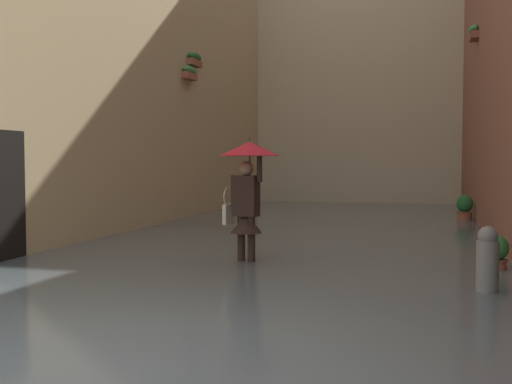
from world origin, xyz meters
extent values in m
plane|color=#605B56|center=(0.00, -9.45, 0.00)|extent=(60.00, 60.00, 0.00)
cube|color=#515B60|center=(0.00, -9.45, 0.07)|extent=(8.50, 24.90, 0.14)
cube|color=brown|center=(-3.75, -12.75, 4.99)|extent=(0.20, 0.70, 0.18)
ellipsoid|color=#428947|center=(-3.75, -12.75, 5.15)|extent=(0.28, 0.76, 0.24)
cube|color=black|center=(3.83, -3.83, 1.10)|extent=(0.08, 1.10, 2.20)
cube|color=#9E563D|center=(3.75, -11.86, 4.50)|extent=(0.20, 0.70, 0.18)
ellipsoid|color=#23602D|center=(3.75, -11.86, 4.66)|extent=(0.28, 0.76, 0.24)
cube|color=#9E563D|center=(3.75, -11.47, 4.07)|extent=(0.20, 0.70, 0.18)
ellipsoid|color=#428947|center=(3.75, -11.47, 4.23)|extent=(0.28, 0.76, 0.24)
cube|color=beige|center=(0.00, -19.80, 6.05)|extent=(11.30, 1.80, 12.09)
cube|color=#2D2319|center=(0.22, -4.88, 0.05)|extent=(0.15, 0.26, 0.10)
cylinder|color=black|center=(0.22, -4.88, 0.47)|extent=(0.14, 0.14, 0.75)
cube|color=#2D2319|center=(0.04, -4.85, 0.05)|extent=(0.15, 0.26, 0.10)
cylinder|color=black|center=(0.04, -4.85, 0.47)|extent=(0.14, 0.14, 0.75)
cube|color=black|center=(0.13, -4.86, 1.17)|extent=(0.41, 0.29, 0.64)
cone|color=black|center=(0.13, -4.86, 0.73)|extent=(0.59, 0.59, 0.28)
sphere|color=#8C664C|center=(0.13, -4.86, 1.60)|extent=(0.23, 0.23, 0.23)
cylinder|color=black|center=(-0.10, -4.82, 1.61)|extent=(0.10, 0.10, 0.44)
cylinder|color=black|center=(0.35, -4.91, 1.25)|extent=(0.10, 0.10, 0.48)
cylinder|color=black|center=(0.07, -4.85, 1.69)|extent=(0.02, 0.02, 0.41)
cone|color=red|center=(0.07, -4.85, 1.90)|extent=(0.95, 0.95, 0.22)
cylinder|color=black|center=(0.07, -4.85, 2.04)|extent=(0.01, 0.01, 0.08)
cube|color=beige|center=(0.44, -4.90, 0.87)|extent=(0.11, 0.29, 0.32)
torus|color=beige|center=(0.44, -4.90, 1.15)|extent=(0.08, 0.30, 0.30)
cylinder|color=#9E563D|center=(-3.57, -5.22, 0.13)|extent=(0.29, 0.29, 0.26)
torus|color=brown|center=(-3.57, -5.22, 0.26)|extent=(0.32, 0.32, 0.04)
ellipsoid|color=#2D7033|center=(-3.57, -5.22, 0.45)|extent=(0.35, 0.35, 0.37)
cylinder|color=#9E563D|center=(-3.59, -12.68, 0.18)|extent=(0.38, 0.38, 0.36)
torus|color=brown|center=(-3.59, -12.68, 0.36)|extent=(0.42, 0.42, 0.04)
ellipsoid|color=#23602D|center=(-3.59, -12.68, 0.59)|extent=(0.43, 0.43, 0.46)
cylinder|color=gray|center=(-3.29, -3.53, 0.38)|extent=(0.26, 0.26, 0.75)
sphere|color=gray|center=(-3.29, -3.53, 0.81)|extent=(0.24, 0.24, 0.24)
camera|label=1|loc=(-2.55, 4.04, 1.69)|focal=41.90mm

